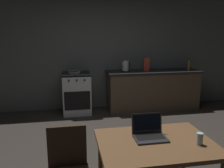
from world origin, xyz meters
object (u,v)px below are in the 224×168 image
laptop (149,133)px  frying_pan (74,72)px  dining_table (155,149)px  cereal_box (146,64)px  chair (68,167)px  electric_kettle (125,66)px  stove_oven (77,93)px  bottle (189,65)px  drinking_glass (200,139)px

laptop → frying_pan: (-0.66, 3.02, 0.15)m
laptop → frying_pan: 3.09m
dining_table → cereal_box: (0.95, 3.16, 0.39)m
dining_table → chair: 0.86m
laptop → cereal_box: 3.23m
dining_table → cereal_box: bearing=73.3°
dining_table → electric_kettle: 3.19m
stove_oven → laptop: laptop is taller
frying_pan → cereal_box: 1.65m
bottle → cereal_box: bearing=176.0°
laptop → electric_kettle: (0.49, 3.05, 0.24)m
stove_oven → bottle: (2.61, -0.05, 0.57)m
electric_kettle → drinking_glass: size_ratio=2.14×
dining_table → electric_kettle: electric_kettle is taller
laptop → cereal_box: size_ratio=1.08×
chair → stove_oven: bearing=91.5°
laptop → bottle: 3.61m
drinking_glass → laptop: bearing=150.8°
electric_kettle → cereal_box: size_ratio=0.84×
chair → bottle: size_ratio=3.35×
electric_kettle → chair: bearing=-113.0°
laptop → drinking_glass: (0.41, -0.23, 0.01)m
laptop → electric_kettle: 3.09m
frying_pan → drinking_glass: (1.07, -3.25, -0.13)m
laptop → drinking_glass: bearing=-22.6°
stove_oven → bottle: 2.68m
stove_oven → drinking_glass: size_ratio=7.66×
electric_kettle → stove_oven: bearing=-179.9°
drinking_glass → bottle: bearing=63.9°
cereal_box → electric_kettle: bearing=-177.7°
stove_oven → drinking_glass: stove_oven is taller
stove_oven → cereal_box: cereal_box is taller
stove_oven → cereal_box: bearing=0.8°
dining_table → bottle: size_ratio=4.23×
frying_pan → cereal_box: cereal_box is taller
chair → cereal_box: 3.62m
stove_oven → drinking_glass: (1.03, -3.28, 0.34)m
dining_table → cereal_box: cereal_box is taller
electric_kettle → cereal_box: cereal_box is taller
stove_oven → dining_table: size_ratio=0.80×
electric_kettle → frying_pan: electric_kettle is taller
stove_oven → drinking_glass: 3.45m
dining_table → bottle: (1.96, 3.09, 0.37)m
bottle → electric_kettle: bearing=178.1°
dining_table → laptop: laptop is taller
stove_oven → cereal_box: 1.71m
frying_pan → drinking_glass: 3.43m
stove_oven → bottle: size_ratio=3.40×
bottle → frying_pan: size_ratio=0.60×
cereal_box → chair: bearing=-120.2°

